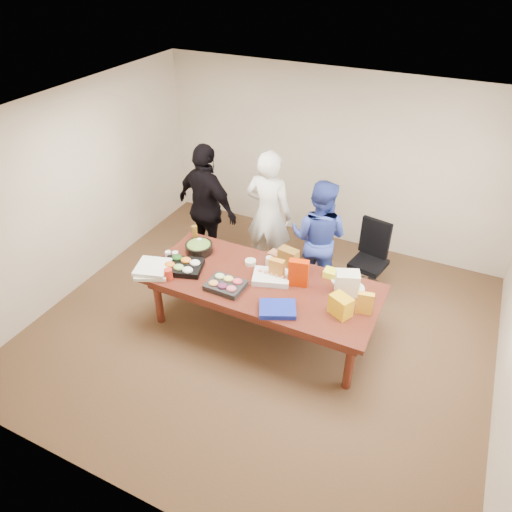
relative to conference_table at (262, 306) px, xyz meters
The scene contains 36 objects.
floor 0.39m from the conference_table, ahead, with size 5.50×5.00×0.02m, color #47301E.
ceiling 2.33m from the conference_table, ahead, with size 5.50×5.00×0.02m, color white.
wall_back 2.68m from the conference_table, 90.00° to the left, with size 5.50×0.04×2.70m, color beige.
wall_front 2.68m from the conference_table, 90.00° to the right, with size 5.50×0.04×2.70m, color beige.
wall_left 2.92m from the conference_table, behind, with size 0.04×5.00×2.70m, color beige.
conference_table is the anchor object (origin of this frame).
office_chair 1.66m from the conference_table, 54.05° to the left, with size 0.51×0.51×1.00m, color black.
person_center 1.41m from the conference_table, 111.47° to the left, with size 0.69×0.45×1.89m, color white.
person_right 1.23m from the conference_table, 74.33° to the left, with size 0.81×0.63×1.66m, color #2C3D96.
person_left 1.76m from the conference_table, 143.75° to the left, with size 1.11×0.46×1.90m, color black.
veggie_tray 1.10m from the conference_table, 168.68° to the right, with size 0.48×0.37×0.07m, color black.
fruit_tray 0.61m from the conference_table, 139.98° to the right, with size 0.43×0.34×0.07m, color black.
sheet_cake 0.43m from the conference_table, 47.77° to the left, with size 0.43×0.33×0.08m, color white.
salad_bowl 1.14m from the conference_table, 167.65° to the left, with size 0.36×0.36×0.12m, color black.
chip_bag_blue 0.69m from the conference_table, 47.68° to the right, with size 0.40×0.30×0.06m, color #13229C.
chip_bag_red 0.69m from the conference_table, 18.69° to the left, with size 0.23×0.10×0.34m, color #C12900.
chip_bag_yellow 1.34m from the conference_table, ahead, with size 0.18×0.07×0.27m, color gold.
chip_bag_orange 0.55m from the conference_table, 42.38° to the left, with size 0.18×0.08×0.28m, color #C47725.
mayo_jar 0.55m from the conference_table, 100.93° to the left, with size 0.09×0.09×0.14m, color beige.
mustard_bottle 0.61m from the conference_table, 59.91° to the left, with size 0.05×0.05×0.15m, color yellow.
dressing_bottle 1.38m from the conference_table, 160.10° to the left, with size 0.07×0.07×0.22m, color brown.
ranch_bottle 1.16m from the conference_table, 166.22° to the left, with size 0.06×0.06×0.18m, color silver.
banana_bunch 0.97m from the conference_table, 31.99° to the left, with size 0.26×0.15×0.09m, color #EDFC2D.
bread_loaf 0.63m from the conference_table, 86.50° to the left, with size 0.31×0.13×0.12m, color #A4613A.
kraft_bag 0.66m from the conference_table, 62.96° to the left, with size 0.23×0.14×0.31m, color brown.
red_cup 1.22m from the conference_table, 157.59° to the right, with size 0.10×0.10×0.13m, color red.
clear_cup_a 1.37m from the conference_table, behind, with size 0.07×0.07×0.10m, color white.
clear_cup_b 1.28m from the conference_table, behind, with size 0.08×0.08×0.11m, color silver.
pizza_box_lower 1.42m from the conference_table, 162.28° to the right, with size 0.39×0.39×0.04m, color silver.
pizza_box_upper 1.44m from the conference_table, 162.96° to the right, with size 0.39×0.39×0.04m, color white.
plate_a 1.13m from the conference_table, 18.41° to the left, with size 0.29×0.29×0.02m, color white.
plate_b 1.03m from the conference_table, 26.73° to the left, with size 0.26×0.26×0.02m, color silver.
dip_bowl_a 0.61m from the conference_table, 40.65° to the left, with size 0.14×0.14×0.05m, color beige.
dip_bowl_b 0.57m from the conference_table, 138.02° to the left, with size 0.14×0.14×0.06m, color silver.
grocery_bag_white 1.11m from the conference_table, 13.57° to the left, with size 0.26×0.19×0.28m, color silver.
grocery_bag_yellow 1.13m from the conference_table, ahead, with size 0.24×0.16×0.24m, color gold.
Camera 1 is at (1.89, -4.11, 4.23)m, focal length 33.38 mm.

